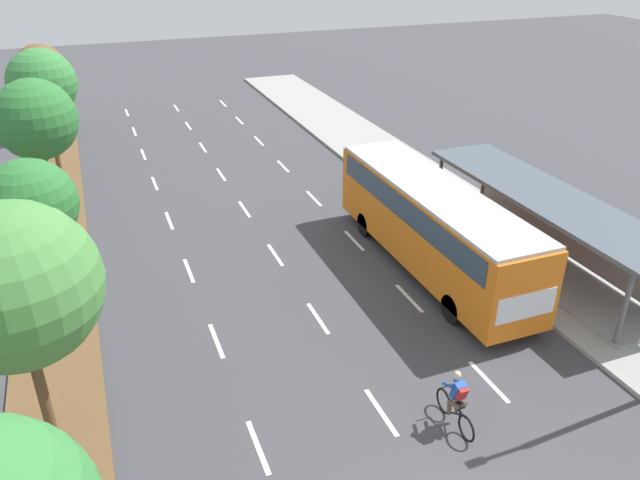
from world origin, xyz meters
name	(u,v)px	position (x,y,z in m)	size (l,w,h in m)	color
median_strip	(55,233)	(-8.30, 20.00, 0.06)	(2.60, 52.00, 0.12)	brown
sidewalk_right	(414,179)	(9.25, 20.00, 0.07)	(4.50, 52.00, 0.15)	#9E9E99
lane_divider_left	(178,244)	(-3.50, 17.22, 0.00)	(0.14, 45.44, 0.01)	white
lane_divider_center	(259,230)	(0.00, 17.22, 0.00)	(0.14, 45.44, 0.01)	white
lane_divider_right	(333,218)	(3.50, 17.22, 0.00)	(0.14, 45.44, 0.01)	white
bus_shelter	(547,220)	(9.53, 10.38, 1.87)	(2.90, 11.64, 2.86)	gray
bus	(432,219)	(5.25, 11.68, 2.07)	(2.54, 11.29, 3.37)	orange
cyclist	(456,402)	(1.59, 4.01, 0.79)	(0.46, 1.82, 1.71)	black
median_tree_second	(14,287)	(-8.37, 7.44, 4.57)	(3.99, 3.99, 6.45)	brown
median_tree_third	(31,205)	(-8.39, 14.39, 3.73)	(3.05, 3.05, 5.15)	brown
median_tree_fourth	(36,120)	(-8.21, 21.34, 4.69)	(3.39, 3.39, 6.28)	brown
median_tree_fifth	(42,83)	(-8.06, 28.28, 4.73)	(3.45, 3.45, 6.36)	brown
median_tree_farthest	(41,71)	(-8.35, 35.23, 4.01)	(3.17, 3.17, 5.49)	brown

